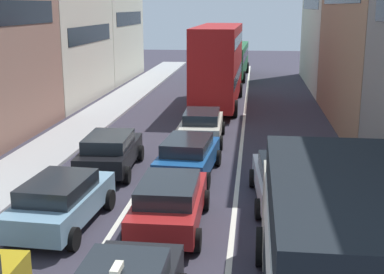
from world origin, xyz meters
name	(u,v)px	position (x,y,z in m)	size (l,w,h in m)	color
sidewalk_left	(85,125)	(-6.70, 20.00, 0.07)	(2.60, 64.00, 0.14)	#A3A3A3
lane_stripe_left	(178,129)	(-1.70, 20.00, 0.01)	(0.16, 60.00, 0.01)	silver
lane_stripe_right	(243,131)	(1.70, 20.00, 0.01)	(0.16, 60.00, 0.01)	silver
removalist_box_truck	(332,247)	(3.70, 2.62, 1.97)	(2.70, 7.71, 3.58)	#B7B29E
sedan_centre_lane_second	(169,202)	(-0.12, 7.49, 0.80)	(2.11, 4.33, 1.49)	#A51E1E
wagon_left_lane_second	(61,201)	(-3.24, 7.24, 0.80)	(2.26, 4.39, 1.49)	#759EB7
hatchback_centre_lane_third	(188,156)	(-0.19, 12.32, 0.80)	(2.29, 4.41, 1.49)	#194C8C
sedan_left_lane_third	(110,151)	(-3.25, 12.54, 0.80)	(2.22, 4.38, 1.49)	black
coupe_centre_lane_fourth	(202,125)	(-0.18, 17.56, 0.80)	(2.15, 4.35, 1.49)	beige
sedan_right_lane_behind_truck	(285,179)	(3.27, 9.93, 0.80)	(2.30, 4.41, 1.49)	silver
bus_mid_queue_primary	(218,62)	(-0.06, 26.50, 2.83)	(2.91, 10.53, 5.06)	#B21919
bus_far_queue_secondary	(232,58)	(0.15, 40.46, 1.76)	(3.02, 10.56, 2.90)	#1E6033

